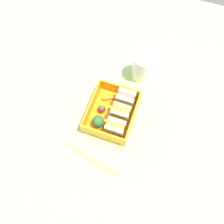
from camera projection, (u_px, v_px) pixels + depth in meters
ground_plane at (112, 116)px, 70.62cm from camera, size 120.00×120.00×2.00cm
bento_tray at (112, 115)px, 69.15cm from camera, size 16.63×14.00×1.20cm
bento_rim at (112, 111)px, 66.56cm from camera, size 16.63×14.00×4.44cm
sandwich_left at (126, 99)px, 67.48cm from camera, size 3.89×5.49×5.65cm
sandwich_center_left at (121, 113)px, 65.65cm from camera, size 3.89×5.49×5.65cm
sandwich_center at (115, 128)px, 63.82cm from camera, size 3.89×5.49×5.65cm
carrot_stick_far_left at (109, 98)px, 70.08cm from camera, size 3.19×4.38×1.36cm
strawberry_far_left at (101, 110)px, 67.68cm from camera, size 2.41×2.41×3.01cm
broccoli_floret at (98, 121)px, 65.02cm from camera, size 3.68×3.68×4.36cm
chopstick_pair at (92, 160)px, 63.84cm from camera, size 5.34×18.67×0.70cm
drinking_glass at (142, 67)px, 71.26cm from camera, size 6.74×6.74×9.61cm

